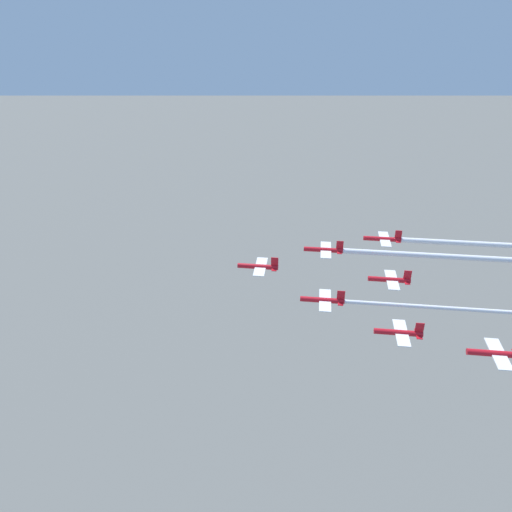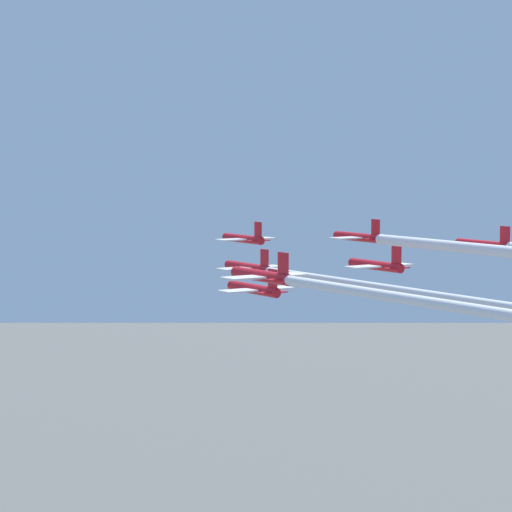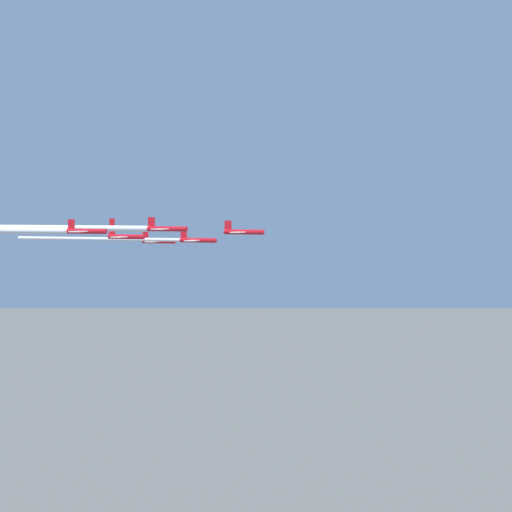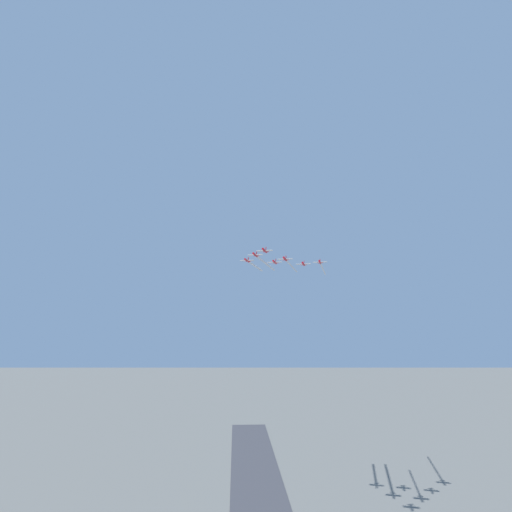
# 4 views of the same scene
# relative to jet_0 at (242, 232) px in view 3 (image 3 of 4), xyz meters

# --- Properties ---
(jet_0) EXTENTS (8.37, 8.61, 2.90)m
(jet_0) POSITION_rel_jet_0_xyz_m (0.00, 0.00, 0.00)
(jet_0) COLOR red
(jet_1) EXTENTS (8.37, 8.61, 2.90)m
(jet_1) POSITION_rel_jet_0_xyz_m (-12.01, -10.40, -2.19)
(jet_1) COLOR red
(jet_2) EXTENTS (8.37, 8.61, 2.90)m
(jet_2) POSITION_rel_jet_0_xyz_m (3.25, -15.55, 0.74)
(jet_2) COLOR red
(jet_3) EXTENTS (8.37, 8.61, 2.90)m
(jet_3) POSITION_rel_jet_0_xyz_m (-24.03, -20.79, -2.89)
(jet_3) COLOR red
(jet_4) EXTENTS (8.37, 8.61, 2.90)m
(jet_4) POSITION_rel_jet_0_xyz_m (-8.76, -25.95, -1.28)
(jet_4) COLOR red
(jet_5) EXTENTS (8.37, 8.61, 2.90)m
(jet_5) POSITION_rel_jet_0_xyz_m (6.50, -31.10, 0.34)
(jet_5) COLOR red
(jet_6) EXTENTS (8.37, 8.61, 2.90)m
(jet_6) POSITION_rel_jet_0_xyz_m (-36.04, -31.19, 0.12)
(jet_6) COLOR red
(smoke_trail_1) EXTENTS (14.61, 41.27, 0.80)m
(smoke_trail_1) POSITION_rel_jet_0_xyz_m (-20.21, -34.66, -2.23)
(smoke_trail_1) COLOR white
(smoke_trail_2) EXTENTS (17.41, 48.49, 1.22)m
(smoke_trail_2) POSITION_rel_jet_0_xyz_m (-6.15, -43.36, 0.69)
(smoke_trail_2) COLOR white
(smoke_trail_6) EXTENTS (16.32, 46.23, 0.84)m
(smoke_trail_6) POSITION_rel_jet_0_xyz_m (-45.07, -57.93, 0.08)
(smoke_trail_6) COLOR white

